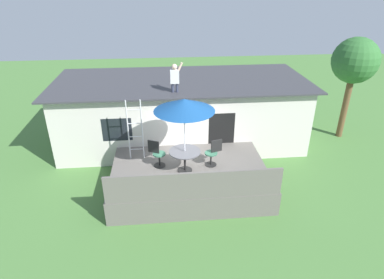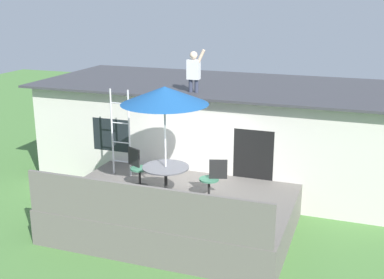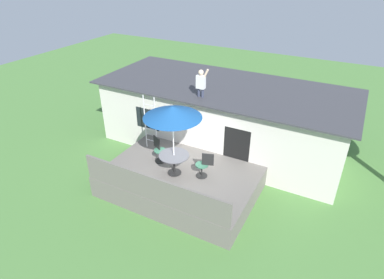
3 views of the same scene
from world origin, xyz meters
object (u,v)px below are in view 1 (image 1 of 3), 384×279
Objects in this scene: patio_chair_left at (157,154)px; person_figure at (175,76)px; patio_table at (185,155)px; patio_umbrella at (184,105)px; patio_chair_right at (213,153)px; backyard_tree at (355,62)px; step_ladder at (135,130)px.

person_figure is at bearing 94.28° from patio_chair_left.
patio_umbrella is (-0.00, 0.00, 1.76)m from patio_table.
patio_chair_right is (1.89, -0.12, 0.00)m from patio_chair_left.
backyard_tree is (8.32, 3.17, 2.17)m from patio_chair_left.
step_ladder reaches higher than patio_chair_left.
patio_table is at bearing -31.95° from step_ladder.
step_ladder is at bearing -138.27° from person_figure.
patio_table is 1.04m from patio_chair_right.
patio_table is at bearing -154.07° from backyard_tree.
patio_chair_right is (1.15, -2.02, -2.13)m from person_figure.
person_figure is at bearing -170.47° from backyard_tree.
patio_umbrella is 2.14m from patio_chair_left.
patio_table is 0.23× the size of backyard_tree.
step_ladder reaches higher than patio_table.
patio_chair_left is (0.73, -0.58, -0.64)m from step_ladder.
person_figure is 2.95m from patio_chair_left.
patio_chair_left is at bearing -21.35° from patio_chair_right.
person_figure is at bearing 94.07° from patio_table.
person_figure is 1.21× the size of patio_chair_right.
person_figure reaches higher than step_ladder.
step_ladder is at bearing -164.06° from backyard_tree.
person_figure is 1.21× the size of patio_chair_left.
backyard_tree reaches higher than patio_table.
patio_umbrella is 2.16m from patio_chair_right.
patio_umbrella reaches higher than patio_chair_left.
backyard_tree is at bearing -170.51° from patio_chair_right.
patio_chair_right reaches higher than patio_table.
patio_umbrella is 8.25m from backyard_tree.
person_figure is (-0.17, 2.33, 0.24)m from patio_umbrella.
patio_chair_left is 1.90m from patio_chair_right.
patio_chair_right is 0.21× the size of backyard_tree.
backyard_tree is at bearing 46.52° from patio_chair_left.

